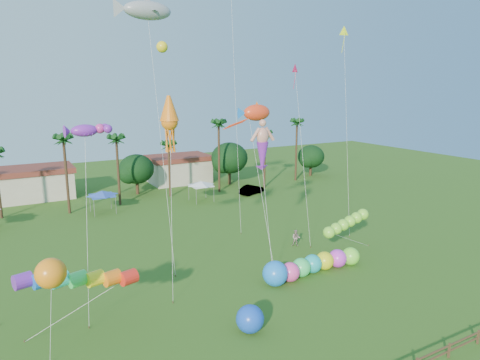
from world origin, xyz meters
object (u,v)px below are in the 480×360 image
spectator_b (296,238)px  caterpillar_inflatable (309,266)px  blue_ball (250,319)px  car_b (252,189)px

spectator_b → caterpillar_inflatable: (-3.32, -6.43, 0.03)m
spectator_b → blue_ball: bearing=-96.7°
blue_ball → spectator_b: bearing=42.8°
car_b → spectator_b: bearing=141.4°
spectator_b → car_b: bearing=111.5°
spectator_b → blue_ball: blue_ball is taller
caterpillar_inflatable → spectator_b: bearing=61.0°
car_b → blue_ball: bearing=129.4°
caterpillar_inflatable → blue_ball: caterpillar_inflatable is taller
spectator_b → caterpillar_inflatable: caterpillar_inflatable is taller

